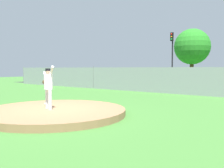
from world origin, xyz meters
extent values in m
plane|color=#427A33|center=(0.00, 6.00, 0.00)|extent=(80.00, 80.00, 0.00)
cube|color=#2B2B2D|center=(0.00, 14.50, 0.00)|extent=(44.00, 7.00, 0.01)
cylinder|color=#99704C|center=(0.00, 0.00, 0.12)|extent=(5.33, 5.33, 0.24)
cylinder|color=silver|center=(-0.29, -0.12, 0.61)|extent=(0.13, 0.13, 0.74)
cylinder|color=silver|center=(0.07, -0.26, 0.61)|extent=(0.13, 0.13, 0.74)
cylinder|color=silver|center=(-0.11, -0.19, 1.26)|extent=(0.32, 0.32, 0.56)
cylinder|color=silver|center=(0.07, -0.19, 1.64)|extent=(0.43, 0.24, 0.43)
cylinder|color=silver|center=(-0.29, -0.19, 1.41)|extent=(0.29, 0.19, 0.46)
ellipsoid|color=#4C2D14|center=(-0.41, -0.14, 1.24)|extent=(0.20, 0.12, 0.18)
sphere|color=tan|center=(-0.11, -0.19, 1.64)|extent=(0.20, 0.20, 0.20)
cylinder|color=black|center=(-0.11, -0.19, 1.71)|extent=(0.21, 0.21, 0.09)
sphere|color=white|center=(-1.13, 0.40, 0.28)|extent=(0.07, 0.07, 0.07)
cube|color=gray|center=(0.00, 10.00, 0.92)|extent=(35.97, 0.03, 1.83)
cylinder|color=slate|center=(-17.98, 10.00, 0.97)|extent=(0.07, 0.07, 1.93)
cylinder|color=slate|center=(-7.19, 10.00, 0.97)|extent=(0.07, 0.07, 1.93)
cube|color=#A81919|center=(-0.22, 14.36, 0.68)|extent=(2.02, 4.28, 0.71)
cube|color=black|center=(-0.22, 14.36, 1.35)|extent=(1.80, 2.38, 0.63)
cylinder|color=black|center=(-0.26, 15.67, 0.32)|extent=(1.96, 0.71, 0.64)
cylinder|color=black|center=(-0.18, 13.05, 0.32)|extent=(1.96, 0.71, 0.64)
cube|color=slate|center=(-8.04, 14.02, 0.69)|extent=(2.09, 4.74, 0.74)
cube|color=black|center=(-8.04, 14.02, 1.35)|extent=(1.82, 2.65, 0.58)
cylinder|color=black|center=(-8.13, 15.46, 0.32)|extent=(1.92, 0.75, 0.64)
cylinder|color=black|center=(-7.96, 12.59, 0.32)|extent=(1.92, 0.75, 0.64)
cube|color=silver|center=(-4.49, 14.53, 0.66)|extent=(2.09, 4.60, 0.68)
cube|color=black|center=(-4.49, 14.53, 1.30)|extent=(1.82, 2.57, 0.60)
cylinder|color=black|center=(-4.40, 15.92, 0.32)|extent=(1.91, 0.75, 0.64)
cylinder|color=black|center=(-4.57, 13.14, 0.32)|extent=(1.91, 0.75, 0.64)
cone|color=orange|center=(-2.83, 13.27, 0.28)|extent=(0.32, 0.32, 0.55)
cube|color=black|center=(-2.83, 13.27, 0.02)|extent=(0.40, 0.40, 0.03)
cylinder|color=black|center=(-4.03, 19.04, 2.77)|extent=(0.14, 0.14, 5.54)
cube|color=black|center=(-4.03, 18.86, 5.09)|extent=(0.28, 0.24, 0.90)
sphere|color=red|center=(-4.03, 18.74, 5.36)|extent=(0.18, 0.18, 0.18)
sphere|color=orange|center=(-4.03, 18.74, 5.09)|extent=(0.18, 0.18, 0.18)
sphere|color=green|center=(-4.03, 18.74, 4.82)|extent=(0.18, 0.18, 0.18)
cylinder|color=#4C331E|center=(-3.83, 24.22, 1.44)|extent=(0.48, 0.48, 2.88)
sphere|color=#278223|center=(-3.83, 24.22, 4.41)|extent=(4.36, 4.36, 4.36)
camera|label=1|loc=(7.42, -5.93, 1.76)|focal=39.81mm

